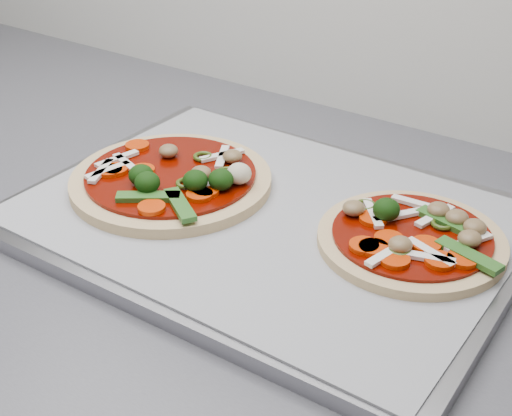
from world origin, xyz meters
The scene contains 4 objects.
baking_tray centered at (-0.27, 1.31, 0.91)m, with size 0.45×0.33×0.01m, color gray.
parchment centered at (-0.27, 1.31, 0.92)m, with size 0.43×0.31×0.00m, color #A3A3A9.
pizza_left centered at (-0.37, 1.30, 0.93)m, with size 0.26×0.26×0.03m.
pizza_right centered at (-0.14, 1.34, 0.92)m, with size 0.17×0.17×0.03m.
Camera 1 is at (0.04, 0.84, 1.25)m, focal length 50.00 mm.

